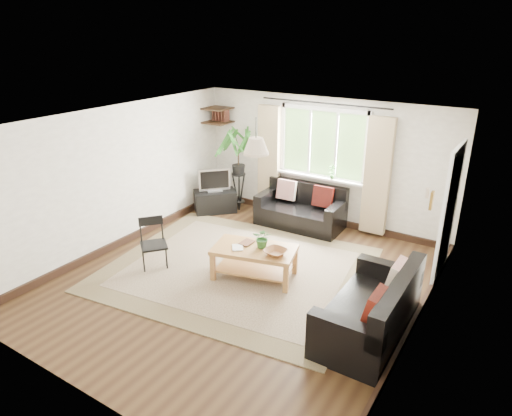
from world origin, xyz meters
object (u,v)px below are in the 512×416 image
Objects in this scene: coffee_table at (254,263)px; folding_chair at (154,246)px; tv_stand at (215,201)px; sofa_right at (369,305)px; sofa_back at (300,208)px; palm_stand at (239,170)px.

folding_chair is at bearing -156.19° from coffee_table.
coffee_table is 2.81m from tv_stand.
tv_stand is at bearing 55.16° from folding_chair.
sofa_right reaches higher than tv_stand.
coffee_table is (0.30, -2.09, -0.13)m from sofa_back.
palm_stand is at bearing 129.15° from coffee_table.
sofa_back is 1.53m from palm_stand.
folding_chair is (0.69, -2.47, 0.19)m from tv_stand.
sofa_back is 1.85m from tv_stand.
tv_stand is 2.57m from folding_chair.
sofa_right is 2.07× the size of folding_chair.
sofa_right reaches higher than coffee_table.
sofa_right is at bearing -34.88° from palm_stand.
sofa_right is 3.36m from folding_chair.
coffee_table is at bearing -101.57° from sofa_right.
coffee_table is at bearing -83.55° from sofa_back.
tv_stand is 0.80m from palm_stand.
folding_chair reaches higher than sofa_right.
palm_stand is (0.37, 0.33, 0.63)m from tv_stand.
palm_stand is (-3.67, 2.56, 0.45)m from sofa_right.
palm_stand reaches higher than sofa_back.
coffee_table reaches higher than tv_stand.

